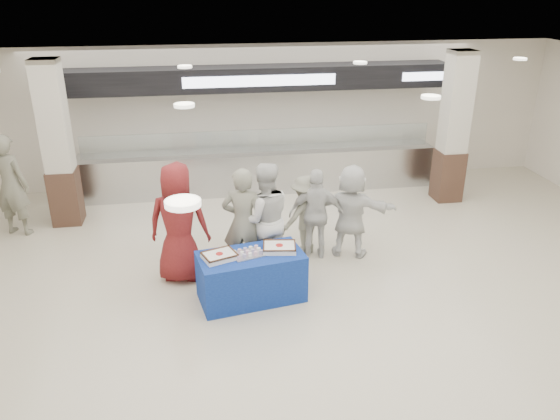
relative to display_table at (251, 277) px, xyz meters
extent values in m
plane|color=beige|center=(0.70, -0.80, -0.38)|extent=(14.00, 14.00, 0.00)
cube|color=#B8B9BF|center=(0.70, 4.60, 0.08)|extent=(8.00, 0.80, 0.90)
cube|color=#B8B9BF|center=(0.70, 4.60, 0.55)|extent=(8.00, 0.85, 0.04)
cube|color=white|center=(0.70, 4.30, 0.88)|extent=(7.60, 0.02, 0.50)
cube|color=black|center=(0.70, 4.60, 2.17)|extent=(8.40, 0.70, 0.50)
cube|color=white|center=(0.70, 4.24, 2.17)|extent=(3.20, 0.03, 0.22)
cube|color=white|center=(4.50, 4.24, 2.17)|extent=(1.40, 0.03, 0.18)
cube|color=#3A241A|center=(-3.30, 3.40, 0.18)|extent=(0.55, 0.55, 1.10)
cube|color=beige|center=(-3.30, 3.40, 1.78)|extent=(0.50, 0.50, 2.10)
cube|color=#3A241A|center=(4.70, 3.40, 0.18)|extent=(0.55, 0.55, 1.10)
cube|color=beige|center=(4.70, 3.40, 1.78)|extent=(0.50, 0.50, 2.10)
cube|color=#163999|center=(0.00, 0.00, 0.00)|extent=(1.66, 1.04, 0.75)
cube|color=white|center=(-0.46, -0.05, 0.41)|extent=(0.56, 0.50, 0.07)
cube|color=#412412|center=(-0.46, -0.05, 0.46)|extent=(0.56, 0.50, 0.02)
cylinder|color=#AC1B18|center=(-0.46, -0.05, 0.45)|extent=(0.13, 0.13, 0.01)
cube|color=white|center=(0.44, 0.08, 0.41)|extent=(0.54, 0.45, 0.08)
cube|color=#412412|center=(0.44, 0.08, 0.46)|extent=(0.54, 0.45, 0.02)
cylinder|color=#AC1B18|center=(0.44, 0.08, 0.46)|extent=(0.12, 0.12, 0.01)
cube|color=#B5B6BB|center=(-0.04, 0.00, 0.38)|extent=(0.53, 0.46, 0.02)
imported|color=maroon|center=(-1.04, 0.79, 0.61)|extent=(1.06, 0.80, 1.96)
imported|color=slate|center=(-0.04, 0.73, 0.55)|extent=(0.77, 0.61, 1.86)
imported|color=silver|center=(0.32, 0.83, 0.57)|extent=(0.98, 0.79, 1.89)
imported|color=silver|center=(1.26, 1.19, 0.43)|extent=(1.00, 0.55, 1.61)
imported|color=slate|center=(1.10, 1.37, 0.34)|extent=(1.06, 0.87, 1.43)
imported|color=white|center=(1.86, 1.17, 0.46)|extent=(1.62, 1.02, 1.66)
imported|color=slate|center=(-4.15, 3.02, 0.60)|extent=(0.83, 0.69, 1.95)
camera|label=1|loc=(-0.69, -7.14, 4.15)|focal=35.00mm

